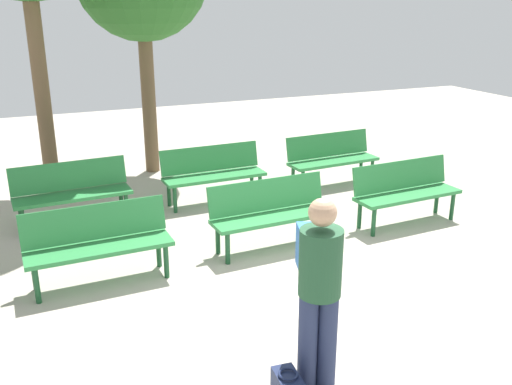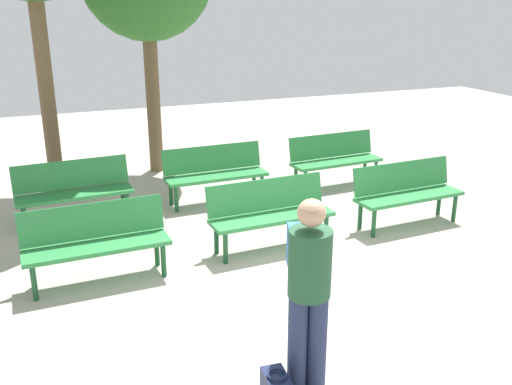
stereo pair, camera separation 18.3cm
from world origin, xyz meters
The scene contains 8 objects.
ground_plane centered at (0.00, 0.00, 0.00)m, with size 24.00×24.00×0.00m, color #B2A899.
bench_r0_c0 centered at (-2.21, 1.49, 0.50)m, with size 1.61×0.52×0.87m.
bench_r0_c1 centered at (-0.04, 1.59, 0.50)m, with size 1.62×0.54×0.87m.
bench_r0_c2 centered at (2.06, 1.62, 0.50)m, with size 1.62×0.56×0.87m.
bench_r1_c0 centered at (-2.29, 3.44, 0.50)m, with size 1.62×0.57×0.87m.
bench_r1_c1 centered at (-0.15, 3.53, 0.50)m, with size 1.61×0.52×0.87m.
bench_r1_c2 centered at (1.99, 3.56, 0.50)m, with size 1.63×0.57×0.87m.
visitor_with_backpack centered at (-0.85, -1.08, 0.94)m, with size 0.45×0.59×1.65m.
Camera 1 is at (-2.89, -4.59, 3.07)m, focal length 40.06 mm.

